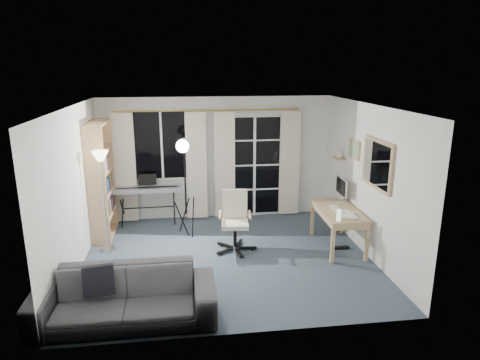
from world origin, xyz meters
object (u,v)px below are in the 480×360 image
object	(u,v)px
bookshelf	(99,183)
mug	(357,216)
desk	(339,214)
sofa	(124,289)
torchiere_lamp	(101,171)
keyboard_piano	(148,190)
studio_light	(184,157)
office_chair	(235,215)
monitor	(341,187)

from	to	relation	value
bookshelf	mug	size ratio (longest dim) A/B	18.94
desk	sofa	bearing A→B (deg)	-150.37
torchiere_lamp	keyboard_piano	size ratio (longest dim) A/B	1.32
studio_light	mug	world-z (taller)	studio_light
studio_light	keyboard_piano	bearing A→B (deg)	146.59
office_chair	keyboard_piano	bearing A→B (deg)	145.51
office_chair	studio_light	bearing A→B (deg)	148.64
keyboard_piano	monitor	world-z (taller)	monitor
bookshelf	sofa	size ratio (longest dim) A/B	0.96
bookshelf	keyboard_piano	size ratio (longest dim) A/B	1.63
mug	sofa	size ratio (longest dim) A/B	0.05
studio_light	office_chair	size ratio (longest dim) A/B	1.82
studio_light	mug	size ratio (longest dim) A/B	16.64
studio_light	desk	xyz separation A→B (m)	(2.52, -0.82, -0.87)
desk	monitor	distance (m)	0.59
bookshelf	torchiere_lamp	distance (m)	0.76
mug	studio_light	bearing A→B (deg)	153.19
monitor	mug	size ratio (longest dim) A/B	4.40
monitor	mug	distance (m)	0.98
keyboard_piano	monitor	bearing A→B (deg)	-18.94
torchiere_lamp	mug	size ratio (longest dim) A/B	15.35
bookshelf	sofa	bearing A→B (deg)	-75.71
mug	desk	bearing A→B (deg)	101.31
torchiere_lamp	monitor	size ratio (longest dim) A/B	3.49
monitor	desk	bearing A→B (deg)	-112.01
keyboard_piano	studio_light	bearing A→B (deg)	-46.02
torchiere_lamp	desk	bearing A→B (deg)	-5.97
studio_light	desk	size ratio (longest dim) A/B	1.44
sofa	mug	bearing A→B (deg)	20.19
bookshelf	monitor	bearing A→B (deg)	-8.52
torchiere_lamp	office_chair	world-z (taller)	torchiere_lamp
torchiere_lamp	office_chair	xyz separation A→B (m)	(2.11, -0.20, -0.76)
monitor	sofa	bearing A→B (deg)	-146.11
torchiere_lamp	keyboard_piano	distance (m)	1.42
bookshelf	desk	world-z (taller)	bookshelf
office_chair	sofa	bearing A→B (deg)	-122.33
bookshelf	office_chair	distance (m)	2.48
office_chair	monitor	size ratio (longest dim) A/B	2.08
keyboard_piano	mug	xyz separation A→B (m)	(3.32, -2.01, 0.03)
studio_light	monitor	xyz separation A→B (m)	(2.71, -0.37, -0.54)
desk	monitor	size ratio (longest dim) A/B	2.62
studio_light	bookshelf	bearing A→B (deg)	-177.37
desk	bookshelf	bearing A→B (deg)	167.09
bookshelf	torchiere_lamp	xyz separation A→B (m)	(0.18, -0.64, 0.37)
torchiere_lamp	keyboard_piano	bearing A→B (deg)	61.40
keyboard_piano	sofa	size ratio (longest dim) A/B	0.59
bookshelf	office_chair	world-z (taller)	bookshelf
monitor	sofa	xyz separation A→B (m)	(-3.47, -2.19, -0.49)
office_chair	mug	xyz separation A→B (m)	(1.81, -0.70, 0.13)
bookshelf	keyboard_piano	xyz separation A→B (m)	(0.79, 0.47, -0.29)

